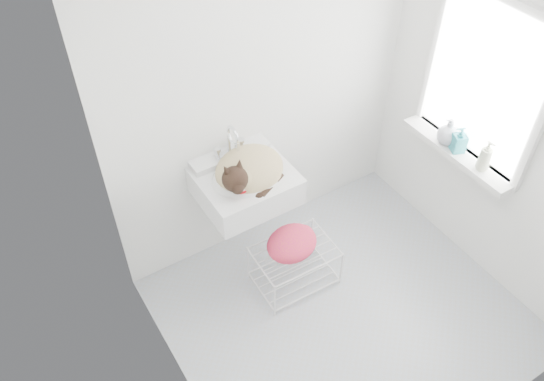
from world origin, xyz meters
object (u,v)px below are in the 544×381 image
cat (248,171)px  bottle_b (456,150)px  wire_rack (294,266)px  bottle_a (481,169)px  sink (245,174)px  bottle_c (446,142)px

cat → bottle_b: cat is taller
wire_rack → bottle_b: bearing=-10.9°
bottle_a → bottle_b: bearing=90.0°
cat → wire_rack: cat is taller
sink → bottle_a: (1.30, -0.75, 0.00)m
bottle_c → cat: bearing=161.9°
cat → bottle_c: cat is taller
bottle_b → wire_rack: bearing=169.1°
bottle_b → bottle_c: same height
cat → wire_rack: 0.82m
cat → wire_rack: (0.17, -0.31, -0.74)m
cat → wire_rack: size_ratio=0.96×
bottle_a → bottle_c: size_ratio=0.99×
bottle_a → bottle_c: 0.31m
bottle_c → bottle_a: bearing=-90.0°
sink → bottle_a: size_ratio=3.22×
bottle_b → bottle_c: bearing=90.0°
sink → bottle_c: size_ratio=3.20×
wire_rack → bottle_a: bottle_a is taller
wire_rack → bottle_c: bottle_c is taller
cat → bottle_c: bearing=-28.2°
sink → cat: 0.05m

